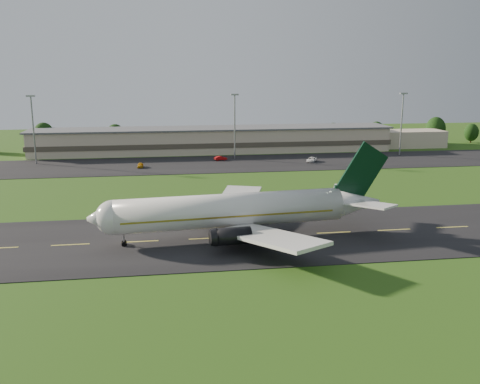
{
  "coord_description": "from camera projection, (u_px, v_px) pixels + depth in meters",
  "views": [
    {
      "loc": [
        -18.23,
        -84.91,
        27.56
      ],
      "look_at": [
        -4.2,
        8.0,
        6.0
      ],
      "focal_mm": 40.0,
      "sensor_mm": 36.0,
      "label": 1
    }
  ],
  "objects": [
    {
      "name": "light_mast_centre",
      "position": [
        235.0,
        119.0,
        165.63
      ],
      "size": [
        2.4,
        1.2,
        20.35
      ],
      "color": "gray",
      "rests_on": "ground"
    },
    {
      "name": "service_vehicle_d",
      "position": [
        377.0,
        156.0,
        170.23
      ],
      "size": [
        4.4,
        2.21,
        1.23
      ],
      "primitive_type": "imported",
      "rotation": [
        0.0,
        0.0,
        1.45
      ],
      "color": "#C17B0B",
      "rests_on": "apron"
    },
    {
      "name": "tree_line",
      "position": [
        285.0,
        133.0,
        195.61
      ],
      "size": [
        197.26,
        8.73,
        10.1
      ],
      "color": "black",
      "rests_on": "ground"
    },
    {
      "name": "airliner",
      "position": [
        236.0,
        211.0,
        88.79
      ],
      "size": [
        51.28,
        42.02,
        15.57
      ],
      "rotation": [
        0.0,
        0.0,
        0.09
      ],
      "color": "silver",
      "rests_on": "ground"
    },
    {
      "name": "terminal",
      "position": [
        232.0,
        140.0,
        183.39
      ],
      "size": [
        145.0,
        16.0,
        8.4
      ],
      "color": "#BFAB92",
      "rests_on": "ground"
    },
    {
      "name": "taxiway",
      "position": [
        271.0,
        236.0,
        90.64
      ],
      "size": [
        220.0,
        30.0,
        0.1
      ],
      "primitive_type": "cube",
      "color": "black",
      "rests_on": "ground"
    },
    {
      "name": "ground",
      "position": [
        271.0,
        236.0,
        90.65
      ],
      "size": [
        360.0,
        360.0,
        0.0
      ],
      "primitive_type": "plane",
      "color": "#2A4812",
      "rests_on": "ground"
    },
    {
      "name": "service_vehicle_a",
      "position": [
        140.0,
        165.0,
        153.35
      ],
      "size": [
        1.75,
        4.01,
        1.34
      ],
      "primitive_type": "imported",
      "rotation": [
        0.0,
        0.0,
        -0.04
      ],
      "color": "#CA900B",
      "rests_on": "apron"
    },
    {
      "name": "light_mast_east",
      "position": [
        402.0,
        116.0,
        173.63
      ],
      "size": [
        2.4,
        1.2,
        20.35
      ],
      "color": "gray",
      "rests_on": "ground"
    },
    {
      "name": "service_vehicle_b",
      "position": [
        220.0,
        158.0,
        165.72
      ],
      "size": [
        4.23,
        2.51,
        1.32
      ],
      "primitive_type": "imported",
      "rotation": [
        0.0,
        0.0,
        1.87
      ],
      "color": "#AA0B0C",
      "rests_on": "apron"
    },
    {
      "name": "service_vehicle_c",
      "position": [
        312.0,
        160.0,
        162.86
      ],
      "size": [
        4.55,
        5.57,
        1.41
      ],
      "primitive_type": "imported",
      "rotation": [
        0.0,
        0.0,
        -0.52
      ],
      "color": "white",
      "rests_on": "apron"
    },
    {
      "name": "apron",
      "position": [
        222.0,
        164.0,
        160.03
      ],
      "size": [
        260.0,
        30.0,
        0.1
      ],
      "primitive_type": "cube",
      "color": "black",
      "rests_on": "ground"
    },
    {
      "name": "light_mast_west",
      "position": [
        33.0,
        121.0,
        156.9
      ],
      "size": [
        2.4,
        1.2,
        20.35
      ],
      "color": "gray",
      "rests_on": "ground"
    }
  ]
}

